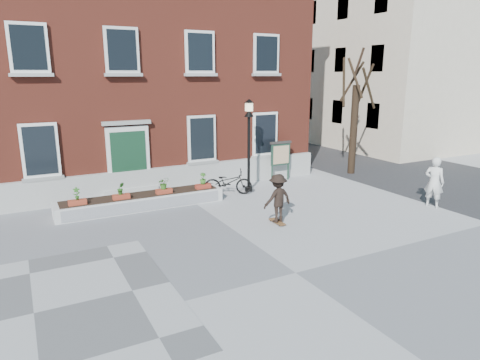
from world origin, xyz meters
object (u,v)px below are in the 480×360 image
bystander (434,182)px  bicycle (228,182)px  skateboarder (278,198)px  parked_car (285,138)px  lamp_post (249,133)px  notice_board (281,154)px

bystander → bicycle: bearing=25.2°
skateboarder → parked_car: bearing=55.6°
bicycle → parked_car: 12.34m
bicycle → lamp_post: size_ratio=0.51×
parked_car → skateboarder: (-8.77, -12.83, 0.27)m
parked_car → lamp_post: 11.82m
bicycle → bystander: (6.09, -5.18, 0.44)m
lamp_post → skateboarder: lamp_post is taller
parked_car → bystander: (-2.55, -13.99, 0.34)m
bicycle → bystander: 8.01m
bicycle → lamp_post: (0.98, 0.01, 2.02)m
bystander → skateboarder: bystander is taller
skateboarder → bicycle: bearing=88.1°
lamp_post → skateboarder: size_ratio=2.29×
bicycle → skateboarder: size_ratio=1.16×
parked_car → notice_board: size_ratio=2.02×
bicycle → parked_car: parked_car is taller
bicycle → notice_board: bearing=-47.9°
parked_car → bystander: bearing=-87.5°
bystander → notice_board: (-2.86, 6.19, 0.29)m
parked_car → skateboarder: bearing=-111.6°
bicycle → bystander: size_ratio=1.03×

